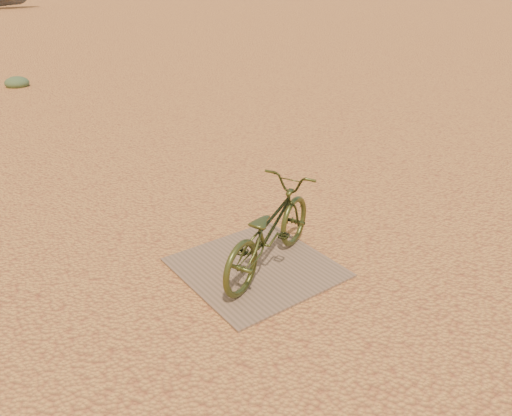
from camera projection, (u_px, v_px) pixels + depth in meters
ground at (216, 299)px, 4.26m from camera, size 120.00×120.00×0.00m
plywood_board at (256, 267)px, 4.69m from camera, size 1.32×1.33×0.02m
bicycle at (269, 229)px, 4.52m from camera, size 1.60×1.09×0.80m
kale_b at (18, 86)px, 11.89m from camera, size 0.55×0.55×0.30m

